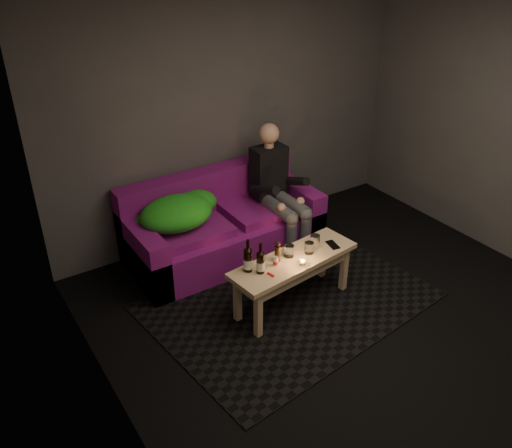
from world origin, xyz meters
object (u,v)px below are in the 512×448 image
at_px(beer_bottle_b, 261,262).
at_px(steel_cup, 315,241).
at_px(sofa, 222,228).
at_px(coffee_table, 294,267).
at_px(beer_bottle_a, 248,260).
at_px(person, 277,187).

relative_size(beer_bottle_b, steel_cup, 2.36).
relative_size(sofa, beer_bottle_b, 6.99).
distance_m(beer_bottle_b, steel_cup, 0.62).
relative_size(sofa, steel_cup, 16.48).
distance_m(sofa, coffee_table, 1.08).
distance_m(coffee_table, beer_bottle_b, 0.40).
relative_size(beer_bottle_a, steel_cup, 2.52).
distance_m(sofa, person, 0.69).
distance_m(sofa, beer_bottle_b, 1.16).
height_order(sofa, steel_cup, sofa).
relative_size(person, beer_bottle_b, 4.67).
relative_size(sofa, beer_bottle_a, 6.53).
bearing_deg(person, steel_cup, -103.15).
relative_size(person, beer_bottle_a, 4.36).
relative_size(coffee_table, beer_bottle_a, 4.18).
xyz_separation_m(sofa, beer_bottle_b, (-0.26, -1.09, 0.29)).
bearing_deg(sofa, steel_cup, -70.74).
bearing_deg(coffee_table, steel_cup, 10.15).
bearing_deg(coffee_table, beer_bottle_a, 172.65).
bearing_deg(coffee_table, beer_bottle_b, -176.56).
xyz_separation_m(beer_bottle_a, beer_bottle_b, (0.07, -0.08, -0.01)).
bearing_deg(sofa, beer_bottle_a, -108.02).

